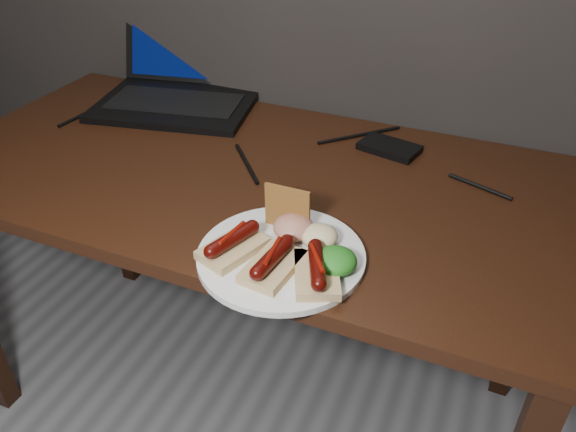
% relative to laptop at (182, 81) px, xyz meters
% --- Properties ---
extents(desk, '(1.40, 0.70, 0.75)m').
position_rel_laptop_xyz_m(desk, '(0.33, -0.29, -0.14)').
color(desk, black).
rests_on(desk, ground).
extents(laptop, '(0.47, 0.44, 0.25)m').
position_rel_laptop_xyz_m(laptop, '(0.00, 0.00, 0.00)').
color(laptop, black).
rests_on(laptop, desk).
extents(hard_drive, '(0.15, 0.11, 0.02)m').
position_rel_laptop_xyz_m(hard_drive, '(0.60, -0.07, -0.04)').
color(hard_drive, black).
rests_on(hard_drive, desk).
extents(desk_cables, '(1.07, 0.38, 0.01)m').
position_rel_laptop_xyz_m(desk_cables, '(0.34, -0.15, -0.05)').
color(desk_cables, black).
rests_on(desk_cables, desk).
extents(plate, '(0.37, 0.37, 0.01)m').
position_rel_laptop_xyz_m(plate, '(0.53, -0.54, -0.04)').
color(plate, silver).
rests_on(plate, desk).
extents(bread_sausage_left, '(0.10, 0.13, 0.04)m').
position_rel_laptop_xyz_m(bread_sausage_left, '(0.45, -0.56, -0.02)').
color(bread_sausage_left, '#E3C885').
rests_on(bread_sausage_left, plate).
extents(bread_sausage_center, '(0.08, 0.12, 0.04)m').
position_rel_laptop_xyz_m(bread_sausage_center, '(0.53, -0.58, -0.02)').
color(bread_sausage_center, '#E3C885').
rests_on(bread_sausage_center, plate).
extents(bread_sausage_right, '(0.11, 0.13, 0.04)m').
position_rel_laptop_xyz_m(bread_sausage_right, '(0.61, -0.57, -0.02)').
color(bread_sausage_right, '#E3C885').
rests_on(bread_sausage_right, plate).
extents(crispbread, '(0.09, 0.01, 0.08)m').
position_rel_laptop_xyz_m(crispbread, '(0.51, -0.46, 0.00)').
color(crispbread, '#9E622B').
rests_on(crispbread, plate).
extents(salad_greens, '(0.07, 0.07, 0.04)m').
position_rel_laptop_xyz_m(salad_greens, '(0.63, -0.54, -0.02)').
color(salad_greens, '#1B5A12').
rests_on(salad_greens, plate).
extents(salsa_mound, '(0.07, 0.07, 0.04)m').
position_rel_laptop_xyz_m(salsa_mound, '(0.53, -0.48, -0.02)').
color(salsa_mound, maroon).
rests_on(salsa_mound, plate).
extents(coleslaw_mound, '(0.06, 0.06, 0.04)m').
position_rel_laptop_xyz_m(coleslaw_mound, '(0.58, -0.49, -0.02)').
color(coleslaw_mound, silver).
rests_on(coleslaw_mound, plate).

